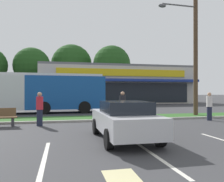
{
  "coord_description": "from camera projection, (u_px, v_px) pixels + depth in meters",
  "views": [
    {
      "loc": [
        -3.13,
        -0.62,
        1.76
      ],
      "look_at": [
        1.05,
        18.1,
        1.83
      ],
      "focal_mm": 36.55,
      "sensor_mm": 36.0,
      "label": 1
    }
  ],
  "objects": [
    {
      "name": "utility_pole",
      "position": [
        194.0,
        35.0,
        16.22
      ],
      "size": [
        3.03,
        2.4,
        10.87
      ],
      "color": "#4C3826",
      "rests_on": "ground_plane"
    },
    {
      "name": "tree_mid",
      "position": [
        72.0,
        65.0,
        46.97
      ],
      "size": [
        8.35,
        8.35,
        11.52
      ],
      "color": "#473323",
      "rests_on": "ground_plane"
    },
    {
      "name": "city_bus",
      "position": [
        34.0,
        92.0,
        18.78
      ],
      "size": [
        11.65,
        2.94,
        3.25
      ],
      "rotation": [
        0.0,
        0.0,
        3.17
      ],
      "color": "#144793",
      "rests_on": "ground_plane"
    },
    {
      "name": "pedestrian_mid",
      "position": [
        40.0,
        109.0,
        11.77
      ],
      "size": [
        0.35,
        0.35,
        1.75
      ],
      "rotation": [
        0.0,
        0.0,
        3.67
      ],
      "color": "#1E2338",
      "rests_on": "ground_plane"
    },
    {
      "name": "curb_lip",
      "position": [
        114.0,
        120.0,
        13.76
      ],
      "size": [
        56.0,
        0.24,
        0.12
      ],
      "primitive_type": "cube",
      "color": "#99968C",
      "rests_on": "ground_plane"
    },
    {
      "name": "parking_stripe_1",
      "position": [
        148.0,
        150.0,
        6.81
      ],
      "size": [
        0.12,
        4.8,
        0.01
      ],
      "primitive_type": "cube",
      "color": "silver",
      "rests_on": "ground_plane"
    },
    {
      "name": "pedestrian_near_bench",
      "position": [
        123.0,
        107.0,
        13.32
      ],
      "size": [
        0.36,
        0.36,
        1.78
      ],
      "rotation": [
        0.0,
        0.0,
        4.85
      ],
      "color": "black",
      "rests_on": "ground_plane"
    },
    {
      "name": "tree_mid_left",
      "position": [
        32.0,
        66.0,
        41.77
      ],
      "size": [
        6.63,
        6.63,
        9.89
      ],
      "color": "#473323",
      "rests_on": "ground_plane"
    },
    {
      "name": "tree_mid_right",
      "position": [
        112.0,
        64.0,
        45.04
      ],
      "size": [
        7.4,
        7.4,
        10.91
      ],
      "color": "#473323",
      "rests_on": "ground_plane"
    },
    {
      "name": "car_2",
      "position": [
        124.0,
        120.0,
        8.35
      ],
      "size": [
        1.89,
        4.24,
        1.42
      ],
      "rotation": [
        0.0,
        0.0,
        1.57
      ],
      "color": "#B7B7BC",
      "rests_on": "ground_plane"
    },
    {
      "name": "pedestrian_by_pole",
      "position": [
        209.0,
        106.0,
        14.05
      ],
      "size": [
        0.35,
        0.35,
        1.73
      ],
      "rotation": [
        0.0,
        0.0,
        4.44
      ],
      "color": "#1E2338",
      "rests_on": "ground_plane"
    },
    {
      "name": "grass_median",
      "position": [
        110.0,
        118.0,
        14.95
      ],
      "size": [
        56.0,
        2.2,
        0.12
      ],
      "primitive_type": "cube",
      "color": "#2D5B23",
      "rests_on": "ground_plane"
    },
    {
      "name": "parking_stripe_0",
      "position": [
        43.0,
        164.0,
        5.51
      ],
      "size": [
        0.12,
        4.8,
        0.01
      ],
      "primitive_type": "cube",
      "color": "silver",
      "rests_on": "ground_plane"
    },
    {
      "name": "bus_stop_bench",
      "position": [
        0.0,
        117.0,
        11.53
      ],
      "size": [
        1.6,
        0.45,
        0.95
      ],
      "rotation": [
        0.0,
        0.0,
        3.14
      ],
      "color": "brown",
      "rests_on": "ground_plane"
    },
    {
      "name": "storefront_building",
      "position": [
        114.0,
        85.0,
        38.02
      ],
      "size": [
        23.15,
        14.16,
        5.73
      ],
      "color": "#BCB7AD",
      "rests_on": "ground_plane"
    }
  ]
}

